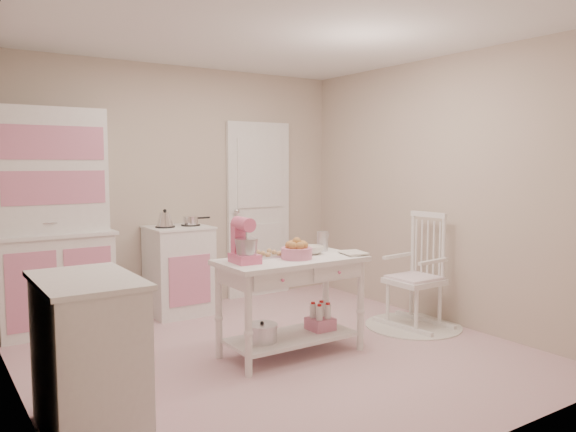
{
  "coord_description": "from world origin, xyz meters",
  "views": [
    {
      "loc": [
        -2.42,
        -3.81,
        1.58
      ],
      "look_at": [
        0.4,
        0.43,
        1.09
      ],
      "focal_mm": 35.0,
      "sensor_mm": 36.0,
      "label": 1
    }
  ],
  "objects_px": {
    "hutch": "(53,221)",
    "stand_mixer": "(245,241)",
    "rocking_chair": "(414,270)",
    "work_table": "(291,306)",
    "stove": "(179,270)",
    "base_cabinet": "(88,355)",
    "bread_basket": "(297,253)"
  },
  "relations": [
    {
      "from": "base_cabinet",
      "to": "bread_basket",
      "type": "bearing_deg",
      "value": 13.21
    },
    {
      "from": "hutch",
      "to": "rocking_chair",
      "type": "bearing_deg",
      "value": -31.01
    },
    {
      "from": "work_table",
      "to": "bread_basket",
      "type": "height_order",
      "value": "bread_basket"
    },
    {
      "from": "stand_mixer",
      "to": "hutch",
      "type": "bearing_deg",
      "value": 124.3
    },
    {
      "from": "base_cabinet",
      "to": "stand_mixer",
      "type": "height_order",
      "value": "stand_mixer"
    },
    {
      "from": "bread_basket",
      "to": "hutch",
      "type": "bearing_deg",
      "value": 129.92
    },
    {
      "from": "work_table",
      "to": "stand_mixer",
      "type": "distance_m",
      "value": 0.71
    },
    {
      "from": "stove",
      "to": "bread_basket",
      "type": "distance_m",
      "value": 1.8
    },
    {
      "from": "hutch",
      "to": "rocking_chair",
      "type": "height_order",
      "value": "hutch"
    },
    {
      "from": "hutch",
      "to": "stand_mixer",
      "type": "bearing_deg",
      "value": -58.43
    },
    {
      "from": "stove",
      "to": "stand_mixer",
      "type": "height_order",
      "value": "stand_mixer"
    },
    {
      "from": "base_cabinet",
      "to": "work_table",
      "type": "distance_m",
      "value": 1.79
    },
    {
      "from": "base_cabinet",
      "to": "work_table",
      "type": "relative_size",
      "value": 0.77
    },
    {
      "from": "rocking_chair",
      "to": "bread_basket",
      "type": "distance_m",
      "value": 1.43
    },
    {
      "from": "stove",
      "to": "base_cabinet",
      "type": "relative_size",
      "value": 1.0
    },
    {
      "from": "base_cabinet",
      "to": "bread_basket",
      "type": "height_order",
      "value": "base_cabinet"
    },
    {
      "from": "rocking_chair",
      "to": "bread_basket",
      "type": "bearing_deg",
      "value": 175.99
    },
    {
      "from": "base_cabinet",
      "to": "rocking_chair",
      "type": "distance_m",
      "value": 3.18
    },
    {
      "from": "stove",
      "to": "rocking_chair",
      "type": "xyz_separation_m",
      "value": [
        1.69,
        -1.69,
        0.09
      ]
    },
    {
      "from": "base_cabinet",
      "to": "stand_mixer",
      "type": "bearing_deg",
      "value": 20.15
    },
    {
      "from": "hutch",
      "to": "bread_basket",
      "type": "relative_size",
      "value": 8.32
    },
    {
      "from": "stand_mixer",
      "to": "bread_basket",
      "type": "height_order",
      "value": "stand_mixer"
    },
    {
      "from": "hutch",
      "to": "rocking_chair",
      "type": "relative_size",
      "value": 1.89
    },
    {
      "from": "stove",
      "to": "base_cabinet",
      "type": "distance_m",
      "value": 2.59
    },
    {
      "from": "stove",
      "to": "base_cabinet",
      "type": "xyz_separation_m",
      "value": [
        -1.46,
        -2.15,
        0.0
      ]
    },
    {
      "from": "hutch",
      "to": "rocking_chair",
      "type": "distance_m",
      "value": 3.41
    },
    {
      "from": "rocking_chair",
      "to": "work_table",
      "type": "relative_size",
      "value": 0.92
    },
    {
      "from": "stove",
      "to": "work_table",
      "type": "xyz_separation_m",
      "value": [
        0.27,
        -1.68,
        -0.06
      ]
    },
    {
      "from": "stove",
      "to": "work_table",
      "type": "relative_size",
      "value": 0.77
    },
    {
      "from": "rocking_chair",
      "to": "stand_mixer",
      "type": "xyz_separation_m",
      "value": [
        -1.84,
        0.02,
        0.42
      ]
    },
    {
      "from": "hutch",
      "to": "bread_basket",
      "type": "bearing_deg",
      "value": -50.08
    },
    {
      "from": "base_cabinet",
      "to": "rocking_chair",
      "type": "relative_size",
      "value": 0.84
    }
  ]
}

